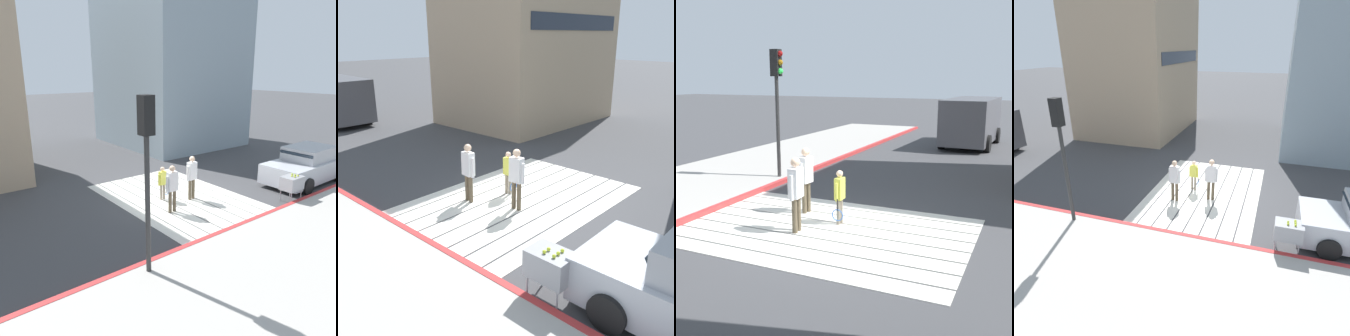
# 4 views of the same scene
# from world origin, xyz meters

# --- Properties ---
(ground_plane) EXTENTS (120.00, 120.00, 0.00)m
(ground_plane) POSITION_xyz_m (0.00, 0.00, 0.00)
(ground_plane) COLOR #424244
(crosswalk_stripes) EXTENTS (6.40, 4.35, 0.01)m
(crosswalk_stripes) POSITION_xyz_m (0.00, -0.00, 0.01)
(crosswalk_stripes) COLOR silver
(crosswalk_stripes) RESTS_ON ground
(curb_painted) EXTENTS (0.16, 40.00, 0.13)m
(curb_painted) POSITION_xyz_m (-3.25, 0.00, 0.07)
(curb_painted) COLOR #BC3333
(curb_painted) RESTS_ON ground
(building_far_north) EXTENTS (8.00, 6.04, 9.01)m
(building_far_north) POSITION_xyz_m (8.50, 6.87, 4.50)
(building_far_north) COLOR tan
(building_far_north) RESTS_ON ground
(tennis_ball_cart) EXTENTS (0.56, 0.80, 1.02)m
(tennis_ball_cart) POSITION_xyz_m (-2.90, -3.20, 0.70)
(tennis_ball_cart) COLOR #99999E
(tennis_ball_cart) RESTS_ON ground
(pedestrian_adult_lead) EXTENTS (0.25, 0.49, 1.67)m
(pedestrian_adult_lead) POSITION_xyz_m (-1.02, 0.97, 0.97)
(pedestrian_adult_lead) COLOR brown
(pedestrian_adult_lead) RESTS_ON ground
(pedestrian_adult_trailing) EXTENTS (0.23, 0.49, 1.69)m
(pedestrian_adult_trailing) POSITION_xyz_m (-0.53, -0.35, 0.98)
(pedestrian_adult_trailing) COLOR brown
(pedestrian_adult_trailing) RESTS_ON ground
(pedestrian_child_with_racket) EXTENTS (0.28, 0.39, 1.29)m
(pedestrian_child_with_racket) POSITION_xyz_m (0.12, 0.52, 0.72)
(pedestrian_child_with_racket) COLOR gray
(pedestrian_child_with_racket) RESTS_ON ground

